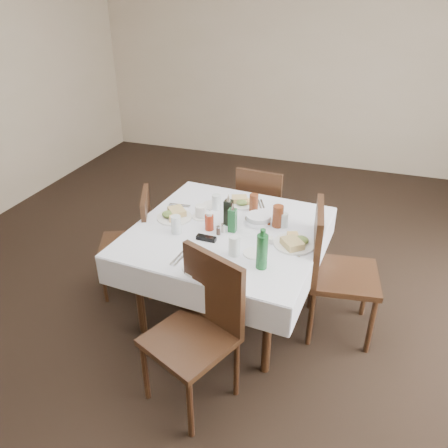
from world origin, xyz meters
name	(u,v)px	position (x,y,z in m)	size (l,w,h in m)	color
ground_plane	(223,303)	(0.00, 0.00, 0.00)	(7.00, 7.00, 0.00)	black
room_shell	(223,99)	(0.00, 0.00, 1.71)	(6.04, 7.04, 2.80)	#BEAA8F
dining_table	(227,238)	(0.05, -0.05, 0.68)	(1.48, 1.48, 0.76)	black
chair_north	(261,206)	(0.08, 0.88, 0.52)	(0.47, 0.47, 0.91)	black
chair_south	(201,321)	(0.15, -0.86, 0.57)	(0.62, 0.62, 1.00)	black
chair_east	(331,264)	(0.83, -0.01, 0.59)	(0.55, 0.55, 1.03)	black
chair_west	(136,236)	(-0.77, -0.01, 0.52)	(0.56, 0.56, 0.90)	black
meal_north	(242,202)	(0.03, 0.39, 0.78)	(0.24, 0.24, 0.05)	white
meal_south	(205,264)	(0.07, -0.57, 0.79)	(0.28, 0.28, 0.06)	white
meal_east	(295,242)	(0.57, -0.11, 0.79)	(0.29, 0.29, 0.06)	white
meal_west	(174,215)	(-0.40, -0.01, 0.79)	(0.27, 0.27, 0.06)	white
side_plate_a	(212,205)	(-0.20, 0.29, 0.77)	(0.16, 0.16, 0.01)	white
side_plate_b	(254,253)	(0.33, -0.31, 0.77)	(0.15, 0.15, 0.01)	white
water_n	(216,202)	(-0.14, 0.23, 0.83)	(0.07, 0.07, 0.13)	silver
water_s	(234,246)	(0.20, -0.36, 0.83)	(0.08, 0.08, 0.14)	silver
water_e	(284,220)	(0.44, 0.12, 0.82)	(0.06, 0.06, 0.11)	silver
water_w	(176,225)	(-0.29, -0.22, 0.83)	(0.07, 0.07, 0.14)	silver
iced_tea_a	(254,203)	(0.16, 0.29, 0.84)	(0.07, 0.07, 0.15)	brown
iced_tea_b	(278,216)	(0.39, 0.12, 0.85)	(0.08, 0.08, 0.17)	brown
bread_basket	(258,219)	(0.24, 0.12, 0.79)	(0.20, 0.20, 0.07)	silver
oil_cruet_dark	(228,211)	(0.03, 0.03, 0.87)	(0.06, 0.06, 0.25)	black
oil_cruet_green	(233,219)	(0.10, -0.06, 0.86)	(0.06, 0.06, 0.23)	#1B5B2A
ketchup_bottle	(209,222)	(-0.08, -0.10, 0.83)	(0.07, 0.07, 0.14)	#A22F16
salt_shaker	(223,228)	(0.04, -0.10, 0.80)	(0.03, 0.03, 0.07)	white
pepper_shaker	(218,230)	(0.01, -0.14, 0.80)	(0.03, 0.03, 0.07)	#412D24
coffee_mug	(201,212)	(-0.20, 0.06, 0.81)	(0.15, 0.14, 0.10)	white
sunglasses	(206,238)	(-0.04, -0.25, 0.78)	(0.15, 0.05, 0.03)	black
green_bottle	(262,251)	(0.42, -0.45, 0.89)	(0.07, 0.07, 0.28)	#1B5B2A
sugar_caddy	(267,240)	(0.38, -0.14, 0.79)	(0.10, 0.07, 0.04)	white
cutlery_n	(261,204)	(0.18, 0.43, 0.77)	(0.10, 0.17, 0.01)	silver
cutlery_s	(179,258)	(-0.13, -0.53, 0.77)	(0.06, 0.19, 0.01)	silver
cutlery_e	(290,252)	(0.56, -0.21, 0.77)	(0.18, 0.10, 0.01)	silver
cutlery_w	(179,206)	(-0.45, 0.19, 0.77)	(0.18, 0.06, 0.01)	silver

